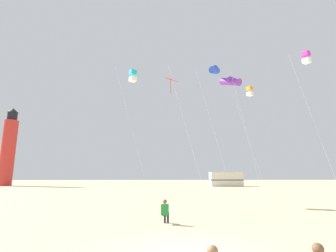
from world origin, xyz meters
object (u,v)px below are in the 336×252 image
at_px(lighthouse_distant, 8,148).
at_px(kite_box_magenta, 306,58).
at_px(kite_flyer_standing, 165,211).
at_px(rv_van_cream, 226,179).
at_px(kite_tube_violet, 230,81).
at_px(kite_box_orange, 250,92).
at_px(kite_diamond_scarlet, 172,84).
at_px(kite_box_cyan, 133,76).
at_px(kite_tube_blue, 215,70).

bearing_deg(lighthouse_distant, kite_box_magenta, -35.46).
bearing_deg(kite_flyer_standing, rv_van_cream, -94.70).
bearing_deg(kite_flyer_standing, lighthouse_distant, -37.50).
height_order(kite_tube_violet, lighthouse_distant, lighthouse_distant).
bearing_deg(kite_tube_violet, kite_flyer_standing, -123.28).
bearing_deg(kite_box_orange, rv_van_cream, 83.89).
xyz_separation_m(kite_diamond_scarlet, kite_box_cyan, (-3.62, 3.82, 2.23)).
height_order(kite_box_magenta, kite_tube_violet, kite_box_magenta).
bearing_deg(kite_box_orange, kite_diamond_scarlet, -136.30).
xyz_separation_m(kite_box_cyan, kite_tube_blue, (8.13, 0.05, 0.80)).
xyz_separation_m(kite_box_orange, kite_box_cyan, (-13.85, -5.96, -0.63)).
xyz_separation_m(kite_diamond_scarlet, kite_tube_violet, (5.94, 3.52, 1.71)).
bearing_deg(rv_van_cream, kite_tube_violet, -104.01).
bearing_deg(lighthouse_distant, kite_box_cyan, -46.68).
bearing_deg(kite_box_orange, kite_box_magenta, -69.32).
distance_m(kite_box_cyan, kite_box_magenta, 16.80).
height_order(kite_box_cyan, rv_van_cream, kite_box_cyan).
bearing_deg(kite_box_cyan, rv_van_cream, 59.45).
relative_size(kite_flyer_standing, kite_tube_blue, 0.09).
bearing_deg(kite_diamond_scarlet, kite_flyer_standing, -96.08).
height_order(kite_flyer_standing, kite_box_magenta, kite_box_magenta).
distance_m(kite_box_cyan, rv_van_cream, 33.42).
bearing_deg(kite_tube_blue, kite_box_magenta, -10.36).
xyz_separation_m(kite_box_magenta, kite_tube_blue, (-8.54, 1.56, -0.71)).
relative_size(kite_box_cyan, kite_box_magenta, 0.89).
bearing_deg(kite_diamond_scarlet, lighthouse_distant, 133.34).
distance_m(kite_tube_violet, lighthouse_distant, 50.72).
bearing_deg(kite_diamond_scarlet, kite_box_magenta, 10.04).
bearing_deg(kite_box_magenta, kite_tube_blue, 169.64).
bearing_deg(rv_van_cream, lighthouse_distant, 174.13).
height_order(kite_tube_blue, lighthouse_distant, lighthouse_distant).
bearing_deg(kite_box_magenta, rv_van_cream, 91.05).
height_order(kite_box_orange, kite_tube_violet, kite_box_orange).
xyz_separation_m(kite_flyer_standing, kite_tube_blue, (5.21, 10.47, 12.02)).
distance_m(kite_box_cyan, kite_tube_blue, 8.17).
bearing_deg(kite_box_magenta, kite_flyer_standing, -147.05).
relative_size(kite_tube_violet, rv_van_cream, 1.86).
xyz_separation_m(kite_flyer_standing, rv_van_cream, (13.22, 37.76, 0.78)).
bearing_deg(kite_diamond_scarlet, kite_box_cyan, 133.50).
xyz_separation_m(kite_box_orange, kite_box_magenta, (2.82, -7.47, 0.87)).
bearing_deg(kite_box_cyan, kite_box_magenta, -5.17).
bearing_deg(kite_tube_blue, rv_van_cream, 73.64).
distance_m(kite_flyer_standing, kite_box_cyan, 15.59).
height_order(kite_tube_blue, rv_van_cream, kite_tube_blue).
relative_size(kite_flyer_standing, kite_box_orange, 0.09).
height_order(kite_box_orange, kite_box_magenta, kite_box_magenta).
xyz_separation_m(kite_flyer_standing, kite_box_orange, (10.93, 16.38, 11.86)).
bearing_deg(kite_flyer_standing, kite_box_cyan, -59.76).
xyz_separation_m(kite_diamond_scarlet, kite_box_magenta, (13.05, 2.31, 3.74)).
bearing_deg(kite_diamond_scarlet, kite_box_orange, 43.70).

